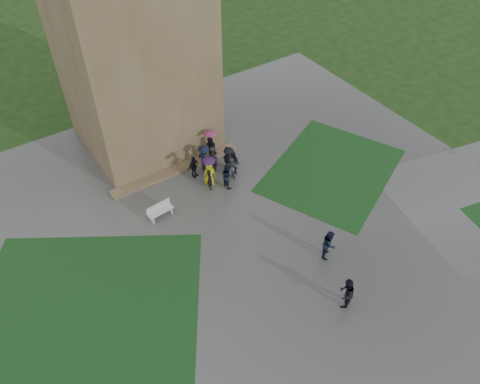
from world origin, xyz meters
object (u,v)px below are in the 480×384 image
pedestrian_mid (329,244)px  bench (160,210)px  tower (126,12)px  pedestrian_near (346,293)px

pedestrian_mid → bench: bearing=90.2°
bench → tower: bearing=64.6°
tower → pedestrian_mid: (3.56, -15.16, -8.06)m
tower → pedestrian_mid: size_ratio=9.79×
tower → bench: size_ratio=11.20×
bench → pedestrian_mid: bearing=-56.4°
tower → pedestrian_mid: bearing=-76.8°
pedestrian_near → bench: bearing=-87.3°
bench → pedestrian_mid: 9.89m
pedestrian_mid → pedestrian_near: (-1.42, -2.83, 0.03)m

